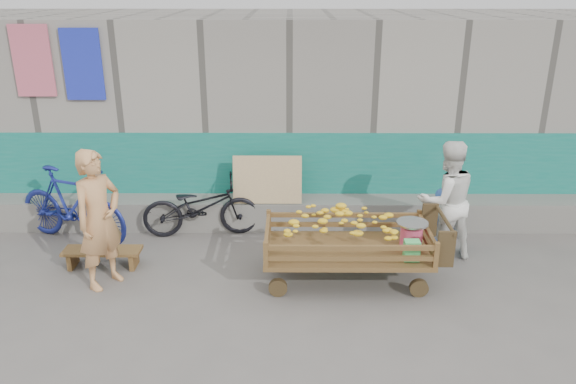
{
  "coord_description": "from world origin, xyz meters",
  "views": [
    {
      "loc": [
        0.64,
        -5.45,
        3.55
      ],
      "look_at": [
        0.61,
        1.2,
        1.0
      ],
      "focal_mm": 35.0,
      "sensor_mm": 36.0,
      "label": 1
    }
  ],
  "objects_px": {
    "banana_cart": "(344,235)",
    "bench": "(103,254)",
    "woman": "(446,201)",
    "bicycle_dark": "(201,207)",
    "child": "(441,221)",
    "bicycle_blue": "(72,205)",
    "vendor_man": "(99,220)"
  },
  "relations": [
    {
      "from": "vendor_man",
      "to": "woman",
      "type": "xyz_separation_m",
      "value": [
        4.31,
        0.75,
        -0.05
      ]
    },
    {
      "from": "bicycle_dark",
      "to": "bicycle_blue",
      "type": "relative_size",
      "value": 0.92
    },
    {
      "from": "vendor_man",
      "to": "bicycle_dark",
      "type": "bearing_deg",
      "value": -1.58
    },
    {
      "from": "bench",
      "to": "bicycle_dark",
      "type": "xyz_separation_m",
      "value": [
        1.15,
        0.99,
        0.26
      ]
    },
    {
      "from": "bench",
      "to": "bicycle_blue",
      "type": "height_order",
      "value": "bicycle_blue"
    },
    {
      "from": "vendor_man",
      "to": "banana_cart",
      "type": "bearing_deg",
      "value": -55.47
    },
    {
      "from": "banana_cart",
      "to": "woman",
      "type": "relative_size",
      "value": 1.35
    },
    {
      "from": "bench",
      "to": "woman",
      "type": "distance_m",
      "value": 4.54
    },
    {
      "from": "banana_cart",
      "to": "vendor_man",
      "type": "height_order",
      "value": "vendor_man"
    },
    {
      "from": "bench",
      "to": "bicycle_blue",
      "type": "bearing_deg",
      "value": 129.13
    },
    {
      "from": "banana_cart",
      "to": "vendor_man",
      "type": "bearing_deg",
      "value": -178.33
    },
    {
      "from": "banana_cart",
      "to": "bicycle_dark",
      "type": "xyz_separation_m",
      "value": [
        -1.95,
        1.33,
        -0.19
      ]
    },
    {
      "from": "banana_cart",
      "to": "child",
      "type": "relative_size",
      "value": 2.35
    },
    {
      "from": "banana_cart",
      "to": "bicycle_blue",
      "type": "xyz_separation_m",
      "value": [
        -3.74,
        1.13,
        -0.09
      ]
    },
    {
      "from": "bench",
      "to": "woman",
      "type": "relative_size",
      "value": 0.62
    },
    {
      "from": "bench",
      "to": "child",
      "type": "distance_m",
      "value": 4.51
    },
    {
      "from": "vendor_man",
      "to": "child",
      "type": "xyz_separation_m",
      "value": [
        4.31,
        0.87,
        -0.4
      ]
    },
    {
      "from": "woman",
      "to": "bicycle_dark",
      "type": "height_order",
      "value": "woman"
    },
    {
      "from": "banana_cart",
      "to": "woman",
      "type": "height_order",
      "value": "woman"
    },
    {
      "from": "vendor_man",
      "to": "bench",
      "type": "bearing_deg",
      "value": 54.82
    },
    {
      "from": "bicycle_dark",
      "to": "bicycle_blue",
      "type": "xyz_separation_m",
      "value": [
        -1.79,
        -0.2,
        0.11
      ]
    },
    {
      "from": "banana_cart",
      "to": "bicycle_dark",
      "type": "height_order",
      "value": "banana_cart"
    },
    {
      "from": "child",
      "to": "bicycle_blue",
      "type": "xyz_separation_m",
      "value": [
        -5.12,
        0.35,
        0.08
      ]
    },
    {
      "from": "bicycle_dark",
      "to": "bench",
      "type": "bearing_deg",
      "value": 123.85
    },
    {
      "from": "bicycle_dark",
      "to": "child",
      "type": "bearing_deg",
      "value": -106.23
    },
    {
      "from": "child",
      "to": "bicycle_dark",
      "type": "height_order",
      "value": "child"
    },
    {
      "from": "banana_cart",
      "to": "bench",
      "type": "xyz_separation_m",
      "value": [
        -3.1,
        0.35,
        -0.45
      ]
    },
    {
      "from": "vendor_man",
      "to": "child",
      "type": "bearing_deg",
      "value": -45.77
    },
    {
      "from": "banana_cart",
      "to": "child",
      "type": "distance_m",
      "value": 1.6
    },
    {
      "from": "bicycle_dark",
      "to": "bicycle_blue",
      "type": "height_order",
      "value": "bicycle_blue"
    },
    {
      "from": "woman",
      "to": "child",
      "type": "height_order",
      "value": "woman"
    },
    {
      "from": "bicycle_dark",
      "to": "vendor_man",
      "type": "bearing_deg",
      "value": 138.73
    }
  ]
}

